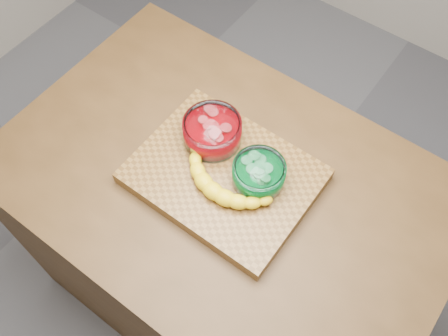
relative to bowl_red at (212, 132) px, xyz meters
The scene contains 6 objects.
ground 0.98m from the bowl_red, 37.01° to the right, with size 3.50×3.50×0.00m, color #5A5A5F.
counter 0.54m from the bowl_red, 37.01° to the right, with size 1.20×0.80×0.90m, color #472E15.
cutting_board 0.12m from the bowl_red, 37.01° to the right, with size 0.45×0.35×0.04m, color brown.
bowl_red is the anchor object (origin of this frame).
bowl_green 0.17m from the bowl_red, 10.50° to the right, with size 0.13×0.13×0.06m.
banana 0.14m from the bowl_red, 42.01° to the right, with size 0.29×0.14×0.04m, color yellow, non-canonical shape.
Camera 1 is at (0.38, -0.52, 2.03)m, focal length 40.00 mm.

